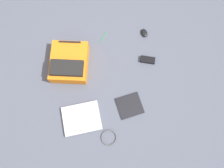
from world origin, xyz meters
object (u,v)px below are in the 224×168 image
Objects in this scene: computer_mouse at (144,33)px; cable_coil at (109,137)px; power_brick at (148,60)px; pen_black at (103,36)px; backpack at (69,63)px; book_red at (130,106)px; laptop at (82,118)px.

cable_coil is (-0.57, -0.92, -0.01)m from computer_mouse.
power_brick is at bearing 50.52° from cable_coil.
cable_coil is at bearing -124.99° from computer_mouse.
computer_mouse is 0.29m from power_brick.
pen_black is at bearing 168.56° from computer_mouse.
power_brick is 1.04× the size of pen_black.
computer_mouse is 0.67× the size of power_brick.
backpack is 4.95× the size of computer_mouse.
book_red is 1.78× the size of pen_black.
book_red is 1.71× the size of power_brick.
cable_coil reaches higher than pen_black.
backpack is 3.30× the size of power_brick.
computer_mouse reaches higher than book_red.
power_brick reaches higher than cable_coil.
backpack is 0.69m from book_red.
pen_black is (-0.41, 0.06, -0.01)m from computer_mouse.
computer_mouse is 0.70× the size of pen_black.
book_red is at bearing -124.68° from power_brick.
book_red is 0.75m from pen_black.
cable_coil is 1.02× the size of power_brick.
computer_mouse is at bearing 42.47° from laptop.
backpack is at bearing 132.60° from book_red.
pen_black is (0.37, 0.24, -0.07)m from backpack.
laptop is at bearing -88.37° from backpack.
computer_mouse is at bearing 58.53° from cable_coil.
laptop is 1.05m from computer_mouse.
computer_mouse is at bearing 12.76° from backpack.
laptop reaches higher than cable_coil.
book_red reaches higher than pen_black.
pen_black is at bearing 81.15° from cable_coil.
computer_mouse is 1.08m from cable_coil.
pen_black is (0.36, 0.76, -0.01)m from laptop.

